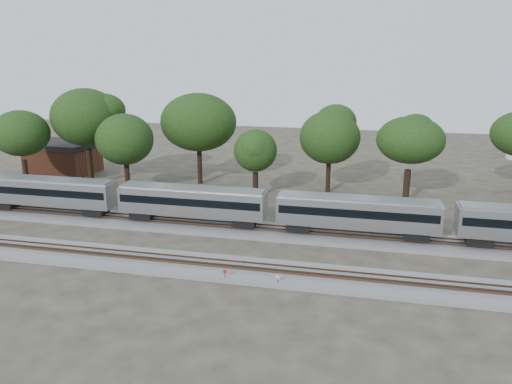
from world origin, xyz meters
TOP-DOWN VIEW (x-y plane):
  - ground at (0.00, 0.00)m, footprint 160.00×160.00m
  - track_far at (0.00, 6.00)m, footprint 160.00×5.00m
  - track_near at (0.00, -4.00)m, footprint 160.00×5.00m
  - train at (12.61, 6.00)m, footprint 120.04×2.92m
  - switch_stand_red at (2.04, -6.19)m, footprint 0.36×0.09m
  - switch_stand_white at (6.53, -6.13)m, footprint 0.33×0.12m
  - switch_lever at (6.11, -5.23)m, footprint 0.54×0.37m
  - brick_building at (-33.78, 25.62)m, footprint 10.78×8.09m
  - tree_0 at (-32.49, 15.00)m, footprint 8.14×8.14m
  - tree_1 at (-25.36, 19.49)m, footprint 9.97×9.97m
  - tree_2 at (-18.49, 17.24)m, footprint 7.46×7.46m
  - tree_3 at (-10.39, 23.88)m, footprint 9.09×9.09m
  - tree_4 at (-0.89, 18.41)m, footprint 6.46×6.46m
  - tree_5 at (8.17, 23.24)m, footprint 7.73×7.73m
  - tree_6 at (18.25, 20.28)m, footprint 8.29×8.29m

SIDE VIEW (x-z plane):
  - ground at x=0.00m, z-range 0.00..0.00m
  - switch_lever at x=6.11m, z-range 0.00..0.30m
  - track_far at x=0.00m, z-range -0.16..0.57m
  - track_near at x=0.00m, z-range -0.16..0.57m
  - switch_stand_white at x=6.53m, z-range 0.15..1.22m
  - switch_stand_red at x=2.04m, z-range 0.16..1.28m
  - brick_building at x=-33.78m, z-range 0.02..4.90m
  - train at x=12.61m, z-range 0.89..5.19m
  - tree_4 at x=-0.89m, z-range 1.78..10.89m
  - tree_2 at x=-18.49m, z-range 2.06..12.58m
  - tree_5 at x=8.17m, z-range 2.14..13.04m
  - tree_0 at x=-32.49m, z-range 2.25..13.73m
  - tree_6 at x=18.25m, z-range 2.29..13.98m
  - tree_3 at x=-10.39m, z-range 2.52..15.34m
  - tree_1 at x=-25.36m, z-range 2.77..16.82m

